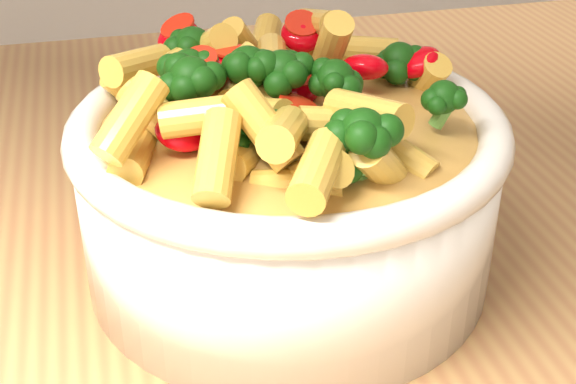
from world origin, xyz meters
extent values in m
cube|color=#A97C48|center=(0.00, 0.00, 0.88)|extent=(1.20, 0.80, 0.04)
cylinder|color=white|center=(-0.06, -0.05, 0.95)|extent=(0.24, 0.24, 0.09)
ellipsoid|color=white|center=(-0.06, -0.05, 0.92)|extent=(0.22, 0.22, 0.04)
torus|color=white|center=(-0.06, -0.05, 0.99)|extent=(0.25, 0.25, 0.02)
ellipsoid|color=gold|center=(-0.06, -0.05, 0.99)|extent=(0.21, 0.21, 0.02)
camera|label=1|loc=(-0.16, -0.45, 1.19)|focal=50.00mm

